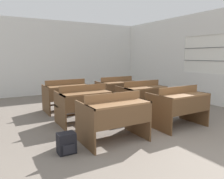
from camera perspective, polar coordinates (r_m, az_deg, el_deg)
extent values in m
cube|color=silver|center=(8.83, -13.26, 8.12)|extent=(6.71, 0.06, 2.80)
cube|color=silver|center=(7.76, 19.88, 0.88)|extent=(0.06, 6.98, 0.94)
cube|color=silver|center=(7.76, 20.67, 15.48)|extent=(0.06, 6.98, 0.71)
cube|color=silver|center=(9.03, 10.85, 8.94)|extent=(0.06, 3.17, 1.15)
cube|color=white|center=(7.38, 23.36, 8.46)|extent=(0.02, 1.65, 1.15)
cube|color=#4C4C51|center=(7.37, 23.18, 6.95)|extent=(0.02, 1.65, 0.02)
cube|color=#4C4C51|center=(7.37, 23.36, 9.98)|extent=(0.02, 1.65, 0.02)
cube|color=brown|center=(3.60, -7.16, -9.31)|extent=(0.03, 0.79, 0.71)
cube|color=brown|center=(4.11, 6.57, -7.02)|extent=(0.03, 0.79, 0.71)
cube|color=brown|center=(3.57, 1.88, -3.77)|extent=(1.08, 0.37, 0.03)
cube|color=brown|center=(3.47, 3.39, -7.11)|extent=(1.02, 0.02, 0.32)
cube|color=brown|center=(3.69, 0.47, -1.98)|extent=(1.08, 0.02, 0.14)
cube|color=brown|center=(4.01, -1.51, -6.79)|extent=(1.08, 0.32, 0.03)
cube|color=brown|center=(4.08, -1.50, -10.17)|extent=(1.02, 0.04, 0.04)
cube|color=brown|center=(4.43, 11.84, -5.98)|extent=(0.03, 0.79, 0.71)
cube|color=brown|center=(5.18, 20.56, -4.21)|extent=(0.03, 0.79, 0.71)
cube|color=brown|center=(4.59, 18.63, -1.41)|extent=(1.08, 0.37, 0.03)
cube|color=brown|center=(4.51, 20.17, -3.92)|extent=(1.02, 0.02, 0.32)
cube|color=brown|center=(4.69, 17.10, -0.07)|extent=(1.08, 0.02, 0.14)
cube|color=brown|center=(4.94, 14.60, -4.10)|extent=(1.08, 0.32, 0.03)
cube|color=brown|center=(5.00, 14.49, -6.89)|extent=(1.02, 0.04, 0.04)
cube|color=brown|center=(4.70, -13.47, -5.19)|extent=(0.03, 0.79, 0.71)
cube|color=brown|center=(5.09, -2.03, -3.88)|extent=(0.03, 0.79, 0.71)
cube|color=brown|center=(4.61, -6.59, -0.95)|extent=(1.08, 0.37, 0.03)
cube|color=brown|center=(4.49, -5.67, -3.47)|extent=(1.02, 0.02, 0.32)
cube|color=brown|center=(4.75, -7.45, 0.37)|extent=(1.08, 0.02, 0.14)
cube|color=brown|center=(5.07, -8.54, -3.58)|extent=(1.08, 0.32, 0.03)
cube|color=brown|center=(5.13, -8.48, -6.31)|extent=(1.02, 0.04, 0.04)
cube|color=brown|center=(5.36, 3.05, -3.24)|extent=(0.03, 0.79, 0.71)
cube|color=brown|center=(5.99, 11.51, -2.12)|extent=(0.03, 0.79, 0.71)
cube|color=brown|center=(5.44, 8.93, 0.48)|extent=(1.08, 0.37, 0.03)
cube|color=brown|center=(5.33, 10.05, -1.60)|extent=(1.02, 0.02, 0.32)
cube|color=brown|center=(5.56, 7.83, 1.58)|extent=(1.08, 0.02, 0.14)
cube|color=brown|center=(5.83, 6.13, -1.91)|extent=(1.08, 0.32, 0.03)
cube|color=brown|center=(5.88, 6.09, -4.30)|extent=(1.02, 0.04, 0.04)
cube|color=brown|center=(5.85, -16.88, -2.57)|extent=(0.03, 0.79, 0.71)
cube|color=brown|center=(6.17, -7.35, -1.69)|extent=(0.03, 0.79, 0.71)
cube|color=brown|center=(5.74, -11.44, 0.85)|extent=(1.08, 0.37, 0.03)
cube|color=brown|center=(5.61, -10.81, -1.12)|extent=(1.02, 0.02, 0.32)
cube|color=brown|center=(5.89, -12.01, 1.87)|extent=(1.08, 0.02, 0.14)
cube|color=brown|center=(6.20, -12.67, -1.43)|extent=(1.08, 0.32, 0.03)
cube|color=brown|center=(6.25, -12.60, -3.68)|extent=(1.02, 0.04, 0.04)
cube|color=brown|center=(6.39, -2.93, -1.27)|extent=(0.03, 0.79, 0.71)
cube|color=brown|center=(6.93, 4.83, -0.50)|extent=(0.03, 0.79, 0.71)
cube|color=brown|center=(6.42, 2.09, 1.85)|extent=(1.08, 0.37, 0.03)
cube|color=brown|center=(6.30, 2.92, 0.11)|extent=(1.02, 0.02, 0.32)
cube|color=brown|center=(6.56, 1.28, 2.75)|extent=(1.08, 0.02, 0.14)
cube|color=brown|center=(6.84, 0.10, -0.28)|extent=(1.08, 0.32, 0.03)
cube|color=brown|center=(6.88, 0.09, -2.33)|extent=(1.02, 0.04, 0.04)
cylinder|color=#474C51|center=(8.49, 11.57, -0.18)|extent=(0.24, 0.24, 0.34)
cube|color=black|center=(3.48, -11.83, -13.52)|extent=(0.27, 0.20, 0.32)
cube|color=black|center=(3.41, -11.18, -15.05)|extent=(0.19, 0.02, 0.14)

